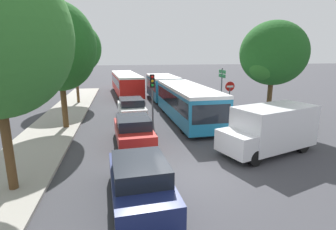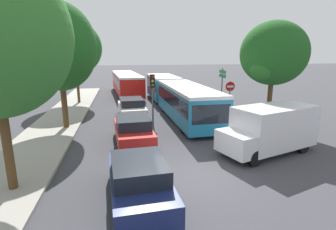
% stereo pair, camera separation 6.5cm
% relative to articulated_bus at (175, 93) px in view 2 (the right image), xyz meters
% --- Properties ---
extents(ground_plane, '(200.00, 200.00, 0.00)m').
position_rel_articulated_bus_xyz_m(ground_plane, '(-2.04, -12.46, -1.45)').
color(ground_plane, '#3D3D42').
extents(kerb_strip_left, '(3.20, 32.43, 0.14)m').
position_rel_articulated_bus_xyz_m(kerb_strip_left, '(-8.97, -1.24, -1.38)').
color(kerb_strip_left, '#9E998E').
rests_on(kerb_strip_left, ground).
extents(articulated_bus, '(3.09, 17.00, 2.51)m').
position_rel_articulated_bus_xyz_m(articulated_bus, '(0.00, 0.00, 0.00)').
color(articulated_bus, teal).
rests_on(articulated_bus, ground).
extents(city_bus_rear, '(3.49, 11.56, 2.45)m').
position_rel_articulated_bus_xyz_m(city_bus_rear, '(-3.85, 9.97, -0.03)').
color(city_bus_rear, red).
rests_on(city_bus_rear, ground).
extents(queued_car_navy, '(2.10, 4.42, 1.50)m').
position_rel_articulated_bus_xyz_m(queued_car_navy, '(-4.10, -13.80, -0.69)').
color(queued_car_navy, navy).
rests_on(queued_car_navy, ground).
extents(queued_car_red, '(2.10, 4.42, 1.50)m').
position_rel_articulated_bus_xyz_m(queued_car_red, '(-3.99, -7.99, -0.69)').
color(queued_car_red, '#B21E19').
rests_on(queued_car_red, ground).
extents(queued_car_white, '(2.09, 4.40, 1.49)m').
position_rel_articulated_bus_xyz_m(queued_car_white, '(-3.80, -1.96, -0.69)').
color(queued_car_white, white).
rests_on(queued_car_white, ground).
extents(white_van, '(5.36, 3.43, 2.31)m').
position_rel_articulated_bus_xyz_m(white_van, '(2.56, -10.51, -0.21)').
color(white_van, silver).
rests_on(white_van, ground).
extents(traffic_light, '(0.33, 0.37, 3.40)m').
position_rel_articulated_bus_xyz_m(traffic_light, '(-2.40, -3.76, 1.05)').
color(traffic_light, '#56595E').
rests_on(traffic_light, ground).
extents(no_entry_sign, '(0.70, 0.08, 2.82)m').
position_rel_articulated_bus_xyz_m(no_entry_sign, '(3.21, -3.97, 0.43)').
color(no_entry_sign, '#56595E').
rests_on(no_entry_sign, ground).
extents(direction_sign_post, '(0.10, 1.40, 3.60)m').
position_rel_articulated_bus_xyz_m(direction_sign_post, '(3.85, -0.82, 1.10)').
color(direction_sign_post, '#56595E').
rests_on(direction_sign_post, ground).
extents(tree_left_mid, '(4.48, 4.48, 7.86)m').
position_rel_articulated_bus_xyz_m(tree_left_mid, '(-8.14, -4.38, 3.73)').
color(tree_left_mid, '#51381E').
rests_on(tree_left_mid, ground).
extents(tree_left_far, '(4.92, 4.92, 7.74)m').
position_rel_articulated_bus_xyz_m(tree_left_far, '(-8.60, 4.53, 3.83)').
color(tree_left_far, '#51381E').
rests_on(tree_left_far, ground).
extents(tree_right_near, '(4.12, 4.12, 6.78)m').
position_rel_articulated_bus_xyz_m(tree_right_near, '(4.80, -6.47, 3.24)').
color(tree_right_near, '#51381E').
rests_on(tree_right_near, ground).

